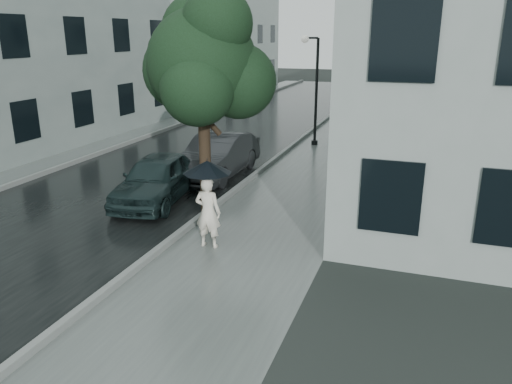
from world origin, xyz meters
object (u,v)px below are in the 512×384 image
at_px(pedestrian, 208,212).
at_px(car_near, 157,178).
at_px(lamp_post, 313,83).
at_px(street_tree, 204,62).
at_px(car_far, 218,155).

height_order(pedestrian, car_near, pedestrian).
relative_size(pedestrian, lamp_post, 0.36).
xyz_separation_m(street_tree, lamp_post, (0.52, 9.78, -1.38)).
distance_m(lamp_post, car_far, 6.55).
bearing_deg(car_far, street_tree, -70.16).
bearing_deg(car_far, car_near, -101.29).
distance_m(pedestrian, car_near, 3.74).
bearing_deg(lamp_post, car_far, -125.79).
bearing_deg(car_near, car_far, 70.58).
bearing_deg(car_near, pedestrian, -50.03).
relative_size(pedestrian, street_tree, 0.29).
distance_m(street_tree, car_near, 3.96).
bearing_deg(pedestrian, car_far, -70.03).
xyz_separation_m(pedestrian, street_tree, (-0.80, 1.74, 3.20)).
height_order(lamp_post, car_near, lamp_post).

